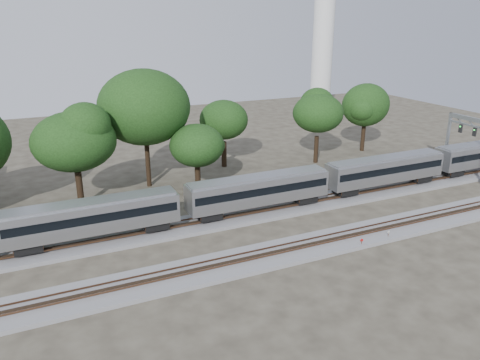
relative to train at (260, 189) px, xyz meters
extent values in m
plane|color=#383328|center=(-1.89, -6.00, -3.24)|extent=(160.00, 160.00, 0.00)
cube|color=slate|center=(-1.89, 0.00, -3.04)|extent=(160.00, 5.00, 0.40)
cube|color=brown|center=(-1.89, -0.72, -2.58)|extent=(160.00, 0.08, 0.15)
cube|color=brown|center=(-1.89, 0.72, -2.58)|extent=(160.00, 0.08, 0.15)
cube|color=slate|center=(-1.89, -10.00, -3.04)|extent=(160.00, 5.00, 0.40)
cube|color=brown|center=(-1.89, -10.72, -2.58)|extent=(160.00, 0.08, 0.15)
cube|color=brown|center=(-1.89, -9.28, -2.58)|extent=(160.00, 0.08, 0.15)
cube|color=#A9ABB0|center=(-19.14, 0.00, -0.08)|extent=(17.59, 3.03, 3.03)
cube|color=black|center=(-19.14, 0.00, 0.22)|extent=(16.99, 3.08, 0.91)
cube|color=gray|center=(-19.14, 0.00, 1.49)|extent=(17.19, 2.43, 0.35)
cube|color=black|center=(-25.51, 0.00, -2.05)|extent=(2.63, 2.22, 0.91)
cube|color=black|center=(-12.77, 0.00, -2.05)|extent=(2.63, 2.22, 0.91)
cube|color=#A9ABB0|center=(-0.14, 0.00, -0.08)|extent=(17.59, 3.03, 3.03)
cube|color=black|center=(-0.14, 0.00, 0.22)|extent=(16.99, 3.08, 0.91)
cube|color=gray|center=(-0.14, 0.00, 1.49)|extent=(17.19, 2.43, 0.35)
cube|color=black|center=(-6.51, 0.00, -2.05)|extent=(2.63, 2.22, 0.91)
cube|color=black|center=(6.23, 0.00, -2.05)|extent=(2.63, 2.22, 0.91)
cube|color=#A9ABB0|center=(18.86, 0.00, -0.08)|extent=(17.59, 3.03, 3.03)
cube|color=black|center=(18.86, 0.00, 0.22)|extent=(16.99, 3.08, 0.91)
cube|color=gray|center=(18.86, 0.00, 1.49)|extent=(17.19, 2.43, 0.35)
cube|color=black|center=(12.49, 0.00, -2.05)|extent=(2.63, 2.22, 0.91)
cube|color=black|center=(25.23, 0.00, -2.05)|extent=(2.63, 2.22, 0.91)
cube|color=black|center=(31.49, 0.00, -2.05)|extent=(2.63, 2.22, 0.91)
cylinder|color=#512D19|center=(5.64, -12.09, -2.79)|extent=(0.06, 0.06, 0.89)
cylinder|color=#AC0C0E|center=(5.64, -12.09, -2.39)|extent=(0.32, 0.10, 0.32)
cylinder|color=#512D19|center=(9.36, -11.83, -2.76)|extent=(0.06, 0.06, 0.96)
cylinder|color=silver|center=(9.36, -11.83, -2.33)|extent=(0.34, 0.12, 0.34)
cube|color=#512D19|center=(5.97, -11.85, -3.09)|extent=(0.57, 0.44, 0.30)
cylinder|color=silver|center=(35.04, 40.20, 12.18)|extent=(4.41, 4.41, 30.84)
cone|color=silver|center=(35.04, 40.20, -1.03)|extent=(7.05, 7.05, 4.41)
cube|color=gray|center=(33.65, 3.52, 1.28)|extent=(0.35, 0.35, 9.04)
cube|color=gray|center=(33.65, 0.00, 5.50)|extent=(0.40, 7.43, 0.60)
cube|color=gray|center=(33.65, 0.00, 4.60)|extent=(0.25, 7.43, 0.25)
cube|color=black|center=(33.35, -1.21, 3.90)|extent=(0.25, 0.50, 1.21)
cube|color=black|center=(33.35, 1.21, 3.90)|extent=(0.25, 0.50, 1.21)
cylinder|color=black|center=(-19.20, 11.53, -0.98)|extent=(0.70, 0.70, 4.51)
ellipsoid|color=black|center=(-19.20, 11.53, 5.14)|extent=(8.50, 8.50, 7.23)
cylinder|color=black|center=(-9.60, 15.43, -0.24)|extent=(0.70, 0.70, 6.00)
ellipsoid|color=black|center=(-9.60, 15.43, 7.91)|extent=(11.32, 11.32, 9.62)
cylinder|color=black|center=(-3.98, 10.77, -1.51)|extent=(0.70, 0.70, 3.45)
ellipsoid|color=black|center=(-3.98, 10.77, 3.17)|extent=(6.51, 6.51, 5.53)
cylinder|color=black|center=(3.54, 19.53, -1.21)|extent=(0.70, 0.70, 4.05)
ellipsoid|color=black|center=(3.54, 19.53, 4.29)|extent=(7.65, 7.65, 6.50)
cylinder|color=black|center=(17.98, 15.32, -1.04)|extent=(0.70, 0.70, 4.38)
ellipsoid|color=black|center=(17.98, 15.32, 4.91)|extent=(8.27, 8.27, 7.03)
cylinder|color=black|center=(29.48, 17.95, -1.04)|extent=(0.70, 0.70, 4.40)
ellipsoid|color=black|center=(29.48, 17.95, 4.93)|extent=(8.29, 8.29, 7.05)
camera|label=1|loc=(-23.65, -46.23, 19.18)|focal=35.00mm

